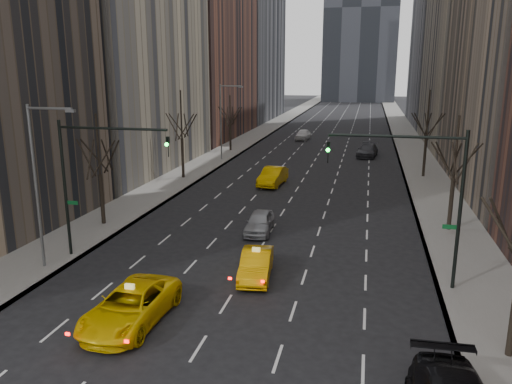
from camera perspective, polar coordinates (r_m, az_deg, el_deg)
The scene contains 17 objects.
sidewalk_left at distance 85.72m, azimuth 0.16°, elevation 6.64°, with size 4.50×320.00×0.15m, color slate.
sidewalk_right at distance 83.93m, azimuth 16.81°, elevation 5.89°, with size 4.50×320.00×0.15m, color slate.
tree_lw_b at distance 36.68m, azimuth -17.38°, elevation 1.92°, with size 3.36×3.50×7.82m.
tree_lw_c at distance 50.88m, azimuth -8.45°, elevation 5.97°, with size 3.36×3.50×8.74m.
tree_lw_d at distance 67.91m, azimuth -2.96°, elevation 7.66°, with size 3.36×3.50×7.36m.
tree_rw_b at distance 36.21m, azimuth 21.63°, elevation 1.42°, with size 3.36×3.50×7.82m.
tree_rw_c at distance 53.76m, azimuth 18.87°, elevation 5.80°, with size 3.36×3.50×8.74m.
traffic_mast_left at distance 29.83m, azimuth -18.49°, elevation 2.65°, with size 6.69×0.39×8.00m.
traffic_mast_right at distance 25.75m, azimuth 18.85°, elevation 0.93°, with size 6.69×0.39×8.00m.
streetlight_near at distance 29.13m, azimuth -23.44°, elevation 2.23°, with size 2.83×0.22×9.00m.
streetlight_far at distance 60.69m, azimuth -3.71°, elevation 8.86°, with size 2.83×0.22×9.00m.
taxi_suv at distance 23.13m, azimuth -14.12°, elevation -12.51°, with size 2.71×5.87×1.63m, color yellow.
taxi_sedan at distance 27.02m, azimuth 0.02°, elevation -8.27°, with size 1.56×4.48×1.48m, color #E49E04.
silver_sedan_ahead at distance 34.19m, azimuth 0.40°, elevation -3.46°, with size 1.72×4.28×1.46m, color #97999E.
far_taxi at distance 48.08m, azimuth 1.94°, elevation 1.81°, with size 1.83×5.23×1.72m, color #DEA604.
far_suv_grey at distance 65.31m, azimuth 12.61°, elevation 4.66°, with size 2.25×5.54×1.61m, color #2E2E33.
far_car_white at distance 79.69m, azimuth 5.40°, elevation 6.56°, with size 1.93×4.79×1.63m, color silver.
Camera 1 is at (6.22, -13.00, 10.95)m, focal length 35.00 mm.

